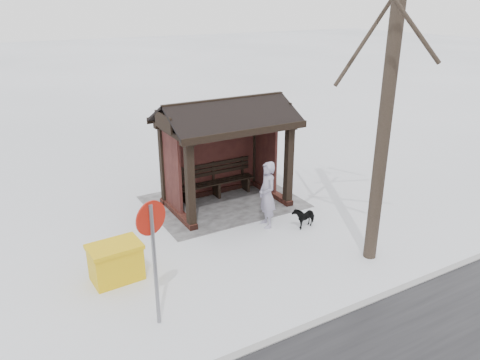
% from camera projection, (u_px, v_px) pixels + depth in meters
% --- Properties ---
extents(ground, '(120.00, 120.00, 0.00)m').
position_uv_depth(ground, '(227.00, 204.00, 13.52)').
color(ground, white).
rests_on(ground, ground).
extents(kerb, '(120.00, 0.15, 0.06)m').
position_uv_depth(kerb, '(360.00, 306.00, 9.06)').
color(kerb, gray).
rests_on(kerb, ground).
extents(trampled_patch, '(4.20, 3.20, 0.02)m').
position_uv_depth(trampled_patch, '(223.00, 202.00, 13.67)').
color(trampled_patch, gray).
rests_on(trampled_patch, ground).
extents(bus_shelter, '(3.60, 2.40, 3.09)m').
position_uv_depth(bus_shelter, '(223.00, 130.00, 12.85)').
color(bus_shelter, '#331712').
rests_on(bus_shelter, ground).
extents(pedestrian, '(0.53, 0.70, 1.76)m').
position_uv_depth(pedestrian, '(267.00, 195.00, 11.94)').
color(pedestrian, '#928BA3').
rests_on(pedestrian, ground).
extents(dog, '(0.71, 0.44, 0.56)m').
position_uv_depth(dog, '(304.00, 216.00, 12.13)').
color(dog, black).
rests_on(dog, ground).
extents(grit_bin, '(1.11, 0.79, 0.82)m').
position_uv_depth(grit_bin, '(116.00, 262.00, 9.79)').
color(grit_bin, gold).
rests_on(grit_bin, ground).
extents(road_sign, '(0.59, 0.24, 2.43)m').
position_uv_depth(road_sign, '(152.00, 238.00, 7.99)').
color(road_sign, slate).
rests_on(road_sign, ground).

